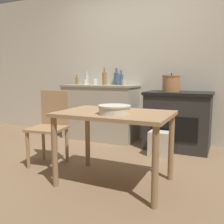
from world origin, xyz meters
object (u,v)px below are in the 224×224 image
object	(u,v)px
bottle_mid_left	(87,79)
cup_right	(124,83)
work_table	(115,122)
mixing_bowl_large	(114,109)
bottle_left	(116,78)
chair	(50,125)
cup_mid_right	(85,82)
bottle_center	(77,81)
stove	(178,120)
cup_center_right	(95,82)
stock_pot	(171,83)
bottle_center_left	(121,79)
flour_sack	(160,144)
bottle_far_left	(104,78)

from	to	relation	value
bottle_mid_left	cup_right	size ratio (longest dim) A/B	2.49
work_table	mixing_bowl_large	size ratio (longest dim) A/B	3.51
mixing_bowl_large	bottle_left	distance (m)	2.03
chair	cup_mid_right	xyz separation A→B (m)	(-0.22, 1.20, 0.48)
mixing_bowl_large	bottle_center	size ratio (longest dim) A/B	1.77
stove	bottle_left	xyz separation A→B (m)	(-1.10, 0.24, 0.60)
cup_mid_right	cup_center_right	bearing A→B (deg)	37.22
work_table	stock_pot	bearing A→B (deg)	80.79
bottle_center_left	mixing_bowl_large	bearing A→B (deg)	-69.24
chair	bottle_center	distance (m)	1.57
bottle_center	cup_right	world-z (taller)	bottle_center
bottle_mid_left	cup_center_right	distance (m)	0.35
cup_center_right	stock_pot	bearing A→B (deg)	-1.11
bottle_center_left	bottle_center	world-z (taller)	bottle_center_left
flour_sack	cup_right	distance (m)	1.12
chair	cup_right	size ratio (longest dim) A/B	9.54
flour_sack	cup_right	bearing A→B (deg)	150.62
flour_sack	bottle_mid_left	xyz separation A→B (m)	(-1.52, 0.67, 0.84)
bottle_left	bottle_center_left	world-z (taller)	bottle_left
mixing_bowl_large	bottle_mid_left	distance (m)	2.28
bottle_mid_left	bottle_center	bearing A→B (deg)	-140.39
bottle_mid_left	cup_center_right	xyz separation A→B (m)	(0.28, -0.21, -0.04)
bottle_mid_left	stock_pot	bearing A→B (deg)	-8.72
stove	cup_center_right	world-z (taller)	cup_center_right
cup_right	bottle_left	bearing A→B (deg)	130.13
cup_mid_right	cup_right	bearing A→B (deg)	1.84
chair	bottle_center	size ratio (longest dim) A/B	5.13
bottle_left	cup_right	size ratio (longest dim) A/B	2.98
cup_mid_right	chair	bearing A→B (deg)	-79.67
chair	flour_sack	distance (m)	1.46
stock_pot	cup_mid_right	size ratio (longest dim) A/B	2.92
stock_pot	bottle_left	size ratio (longest dim) A/B	0.95
stove	cup_mid_right	distance (m)	1.61
stove	flour_sack	world-z (taller)	stove
cup_mid_right	bottle_center_left	bearing A→B (deg)	23.35
chair	mixing_bowl_large	bearing A→B (deg)	-25.24
cup_right	stove	bearing A→B (deg)	5.85
bottle_mid_left	mixing_bowl_large	bearing A→B (deg)	-53.22
flour_sack	bottle_center	world-z (taller)	bottle_center
mixing_bowl_large	bottle_left	bearing A→B (deg)	113.20
stock_pot	mixing_bowl_large	size ratio (longest dim) A/B	0.86
work_table	flour_sack	size ratio (longest dim) A/B	3.27
bottle_far_left	cup_mid_right	distance (m)	0.33
work_table	cup_mid_right	world-z (taller)	cup_mid_right
cup_center_right	stove	bearing A→B (deg)	0.42
bottle_center	cup_mid_right	size ratio (longest dim) A/B	1.92
stove	mixing_bowl_large	bearing A→B (deg)	-100.68
work_table	bottle_center_left	bearing A→B (deg)	110.66
bottle_center	flour_sack	bearing A→B (deg)	-18.74
stock_pot	bottle_left	xyz separation A→B (m)	(-0.98, 0.27, 0.06)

